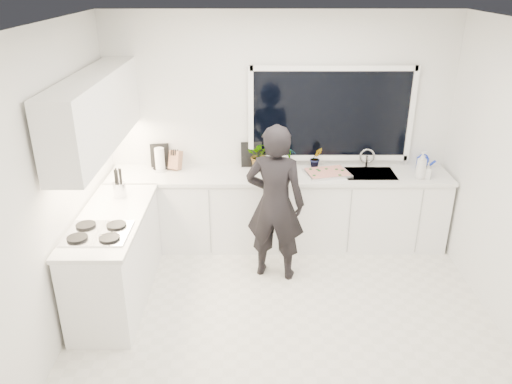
{
  "coord_description": "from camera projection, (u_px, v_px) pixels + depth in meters",
  "views": [
    {
      "loc": [
        -0.29,
        -3.92,
        3.07
      ],
      "look_at": [
        -0.27,
        0.4,
        1.15
      ],
      "focal_mm": 35.0,
      "sensor_mm": 36.0,
      "label": 1
    }
  ],
  "objects": [
    {
      "name": "floor",
      "position": [
        284.0,
        318.0,
        4.83
      ],
      "size": [
        4.0,
        3.5,
        0.02
      ],
      "primitive_type": "cube",
      "color": "beige",
      "rests_on": "ground"
    },
    {
      "name": "wall_back",
      "position": [
        279.0,
        130.0,
        5.89
      ],
      "size": [
        4.0,
        0.02,
        2.7
      ],
      "primitive_type": "cube",
      "color": "white",
      "rests_on": "ground"
    },
    {
      "name": "wall_left",
      "position": [
        54.0,
        190.0,
        4.28
      ],
      "size": [
        0.02,
        3.5,
        2.7
      ],
      "primitive_type": "cube",
      "color": "white",
      "rests_on": "ground"
    },
    {
      "name": "ceiling",
      "position": [
        293.0,
        23.0,
        3.73
      ],
      "size": [
        4.0,
        3.5,
        0.02
      ],
      "primitive_type": "cube",
      "color": "white",
      "rests_on": "wall_back"
    },
    {
      "name": "window",
      "position": [
        331.0,
        114.0,
        5.78
      ],
      "size": [
        1.8,
        0.02,
        1.0
      ],
      "primitive_type": "cube",
      "color": "black",
      "rests_on": "wall_back"
    },
    {
      "name": "base_cabinets_back",
      "position": [
        279.0,
        211.0,
        5.98
      ],
      "size": [
        3.92,
        0.58,
        0.88
      ],
      "primitive_type": "cube",
      "color": "white",
      "rests_on": "floor"
    },
    {
      "name": "base_cabinets_left",
      "position": [
        116.0,
        259.0,
        4.97
      ],
      "size": [
        0.58,
        1.6,
        0.88
      ],
      "primitive_type": "cube",
      "color": "white",
      "rests_on": "floor"
    },
    {
      "name": "countertop_back",
      "position": [
        279.0,
        175.0,
        5.78
      ],
      "size": [
        3.94,
        0.62,
        0.04
      ],
      "primitive_type": "cube",
      "color": "silver",
      "rests_on": "base_cabinets_back"
    },
    {
      "name": "countertop_left",
      "position": [
        111.0,
        218.0,
        4.78
      ],
      "size": [
        0.62,
        1.6,
        0.04
      ],
      "primitive_type": "cube",
      "color": "silver",
      "rests_on": "base_cabinets_left"
    },
    {
      "name": "upper_cabinets",
      "position": [
        96.0,
        112.0,
        4.71
      ],
      "size": [
        0.34,
        2.1,
        0.7
      ],
      "primitive_type": "cube",
      "color": "white",
      "rests_on": "wall_left"
    },
    {
      "name": "sink",
      "position": [
        369.0,
        177.0,
        5.8
      ],
      "size": [
        0.58,
        0.42,
        0.14
      ],
      "primitive_type": "cube",
      "color": "silver",
      "rests_on": "countertop_back"
    },
    {
      "name": "faucet",
      "position": [
        367.0,
        159.0,
        5.92
      ],
      "size": [
        0.03,
        0.03,
        0.22
      ],
      "primitive_type": "cylinder",
      "color": "silver",
      "rests_on": "countertop_back"
    },
    {
      "name": "stovetop",
      "position": [
        97.0,
        232.0,
        4.45
      ],
      "size": [
        0.56,
        0.48,
        0.03
      ],
      "primitive_type": "cube",
      "color": "black",
      "rests_on": "countertop_left"
    },
    {
      "name": "person",
      "position": [
        275.0,
        204.0,
        5.18
      ],
      "size": [
        0.7,
        0.55,
        1.71
      ],
      "primitive_type": "imported",
      "rotation": [
        0.0,
        0.0,
        2.9
      ],
      "color": "black",
      "rests_on": "floor"
    },
    {
      "name": "pizza_tray",
      "position": [
        327.0,
        173.0,
        5.75
      ],
      "size": [
        0.56,
        0.47,
        0.03
      ],
      "primitive_type": "cube",
      "rotation": [
        0.0,
        0.0,
        0.23
      ],
      "color": "#BAB9BE",
      "rests_on": "countertop_back"
    },
    {
      "name": "pizza",
      "position": [
        327.0,
        172.0,
        5.74
      ],
      "size": [
        0.51,
        0.41,
        0.01
      ],
      "primitive_type": "cube",
      "rotation": [
        0.0,
        0.0,
        0.23
      ],
      "color": "red",
      "rests_on": "pizza_tray"
    },
    {
      "name": "watering_can",
      "position": [
        422.0,
        163.0,
        5.91
      ],
      "size": [
        0.16,
        0.16,
        0.13
      ],
      "primitive_type": "cylinder",
      "rotation": [
        0.0,
        0.0,
        0.13
      ],
      "color": "#132CB7",
      "rests_on": "countertop_back"
    },
    {
      "name": "paper_towel_roll",
      "position": [
        160.0,
        160.0,
        5.82
      ],
      "size": [
        0.14,
        0.14,
        0.26
      ],
      "primitive_type": "cylinder",
      "rotation": [
        0.0,
        0.0,
        -0.37
      ],
      "color": "white",
      "rests_on": "countertop_back"
    },
    {
      "name": "knife_block",
      "position": [
        176.0,
        160.0,
        5.86
      ],
      "size": [
        0.16,
        0.14,
        0.22
      ],
      "primitive_type": "cube",
      "rotation": [
        0.0,
        0.0,
        -0.43
      ],
      "color": "olive",
      "rests_on": "countertop_back"
    },
    {
      "name": "utensil_crock",
      "position": [
        120.0,
        190.0,
        5.15
      ],
      "size": [
        0.17,
        0.17,
        0.16
      ],
      "primitive_type": "cylinder",
      "rotation": [
        0.0,
        0.0,
        -0.37
      ],
      "color": "#B3B2B7",
      "rests_on": "countertop_left"
    },
    {
      "name": "picture_frame_large",
      "position": [
        160.0,
        155.0,
        5.94
      ],
      "size": [
        0.22,
        0.05,
        0.28
      ],
      "primitive_type": "cube",
      "rotation": [
        0.0,
        0.0,
        0.13
      ],
      "color": "black",
      "rests_on": "countertop_back"
    },
    {
      "name": "picture_frame_small",
      "position": [
        252.0,
        154.0,
        5.94
      ],
      "size": [
        0.25,
        0.04,
        0.3
      ],
      "primitive_type": "cube",
      "rotation": [
        0.0,
        0.0,
        0.07
      ],
      "color": "black",
      "rests_on": "countertop_back"
    },
    {
      "name": "herb_plants",
      "position": [
        271.0,
        156.0,
        5.86
      ],
      "size": [
        0.9,
        0.29,
        0.34
      ],
      "color": "#26662D",
      "rests_on": "countertop_back"
    },
    {
      "name": "soap_bottles",
      "position": [
        423.0,
        166.0,
        5.59
      ],
      "size": [
        0.21,
        0.15,
        0.32
      ],
      "color": "#D8BF66",
      "rests_on": "countertop_back"
    }
  ]
}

